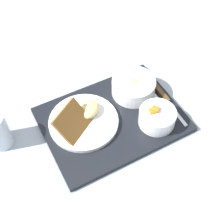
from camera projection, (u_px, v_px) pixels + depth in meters
The scene contains 7 objects.
ground_plane at pixel (112, 121), 0.99m from camera, with size 4.00×4.00×0.00m, color #99A3AD.
serving_tray at pixel (112, 119), 0.98m from camera, with size 0.45×0.35×0.02m.
bowl_salad at pixel (157, 117), 0.94m from camera, with size 0.11×0.11×0.06m.
bowl_soup at pixel (134, 86), 1.01m from camera, with size 0.14×0.14×0.06m.
plate_main at pixel (83, 120), 0.95m from camera, with size 0.21×0.21×0.09m.
knife at pixel (164, 96), 1.02m from camera, with size 0.02×0.19×0.01m.
spoon at pixel (164, 106), 1.00m from camera, with size 0.04×0.14×0.01m.
Camera 1 is at (0.24, 0.53, 0.80)m, focal length 50.00 mm.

